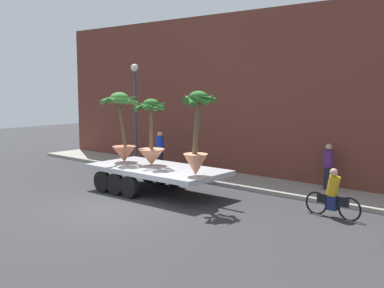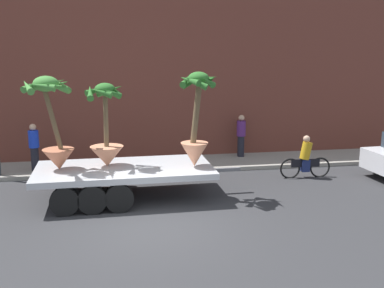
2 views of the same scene
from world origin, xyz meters
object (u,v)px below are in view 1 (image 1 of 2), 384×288
Objects in this scene: potted_palm_middle at (197,136)px; cyclist at (333,196)px; potted_palm_rear at (122,127)px; pedestrian_far_left at (328,166)px; potted_palm_front at (151,139)px; street_lamp at (135,102)px; pedestrian_near_gate at (160,149)px; flatbed_trailer at (153,172)px.

cyclist is at bearing 19.50° from potted_palm_middle.
potted_palm_rear reaches higher than pedestrian_far_left.
potted_palm_middle is at bearing -4.07° from potted_palm_rear.
potted_palm_front is (1.50, 0.15, -0.37)m from potted_palm_rear.
cyclist is 0.38× the size of street_lamp.
potted_palm_middle is at bearing -25.25° from street_lamp.
pedestrian_near_gate is (-2.61, 3.06, -0.93)m from potted_palm_front.
pedestrian_near_gate and pedestrian_far_left have the same top height.
flatbed_trailer is 6.52m from pedestrian_far_left.
potted_palm_middle is 6.46m from pedestrian_near_gate.
potted_palm_front is at bearing 143.62° from flatbed_trailer.
street_lamp is (-4.04, 2.79, 2.47)m from flatbed_trailer.
potted_palm_front is at bearing -171.38° from cyclist.
potted_palm_rear is (-1.78, 0.05, 1.58)m from flatbed_trailer.
cyclist is (8.36, 1.19, -1.68)m from potted_palm_rear.
pedestrian_near_gate is at bearing 131.51° from flatbed_trailer.
cyclist is 1.08× the size of pedestrian_far_left.
potted_palm_rear is 1.55m from potted_palm_front.
street_lamp is (-10.62, 1.55, 2.56)m from cyclist.
potted_palm_middle is 0.59× the size of street_lamp.
pedestrian_far_left is at bearing 8.47° from street_lamp.
cyclist is (4.19, 1.49, -1.64)m from potted_palm_middle.
potted_palm_rear is 1.09× the size of potted_palm_front.
flatbed_trailer is 5.49m from street_lamp.
pedestrian_far_left reaches higher than cyclist.
flatbed_trailer is 2.22× the size of potted_palm_middle.
potted_palm_front is (-2.66, 0.45, -0.33)m from potted_palm_middle.
pedestrian_near_gate reaches higher than flatbed_trailer.
potted_palm_middle is 1.66× the size of pedestrian_near_gate.
cyclist is at bearing -61.93° from pedestrian_far_left.
pedestrian_far_left is at bearing 30.94° from potted_palm_rear.
potted_palm_rear is 8.05m from pedestrian_far_left.
potted_palm_rear is at bearing 178.32° from flatbed_trailer.
cyclist is 1.08× the size of pedestrian_near_gate.
potted_palm_rear is at bearing -171.90° from cyclist.
potted_palm_front is at bearing -49.51° from pedestrian_near_gate.
potted_palm_front is 1.47× the size of pedestrian_far_left.
cyclist is (6.86, 1.04, -1.31)m from potted_palm_front.
potted_palm_middle reaches higher than flatbed_trailer.
flatbed_trailer is 1.31× the size of street_lamp.
potted_palm_front reaches higher than pedestrian_near_gate.
pedestrian_far_left is at bearing 39.40° from flatbed_trailer.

